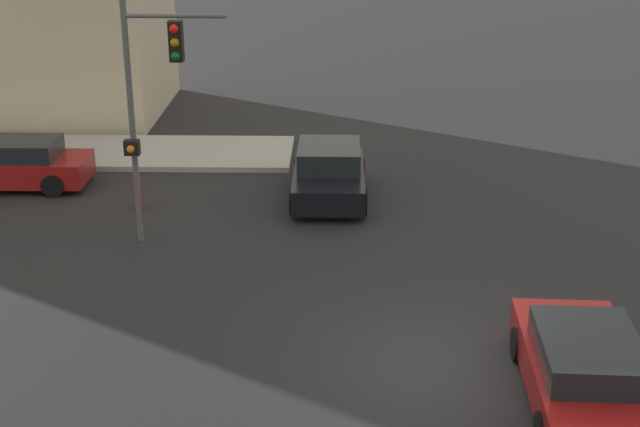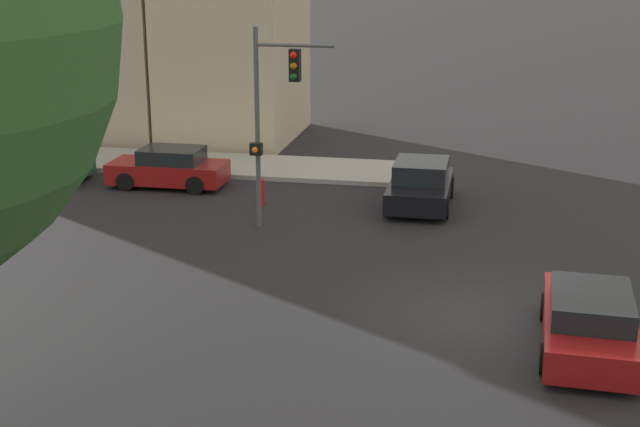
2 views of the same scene
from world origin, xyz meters
The scene contains 8 objects.
ground_plane centered at (0.00, 0.00, 0.00)m, with size 300.00×300.00×0.00m, color black.
rowhouse_backdrop centered at (17.98, 17.75, 5.65)m, with size 7.80×19.15×12.59m.
traffic_signal centered at (5.57, 5.97, 3.77)m, with size 0.56×2.43×5.85m.
crossing_car_0 centered at (-1.20, -2.34, 0.63)m, with size 4.42×2.07×1.31m.
crossing_car_1 centered at (8.72, 2.00, 0.68)m, with size 3.95×2.00×1.45m.
parked_car_0 centered at (9.44, 10.72, 0.65)m, with size 1.87×4.00×1.36m.
parked_car_1 centered at (9.35, 15.70, 0.65)m, with size 2.04×3.86×1.37m.
fire_hydrant centered at (7.77, 7.00, 0.49)m, with size 0.22×0.22×0.92m.
Camera 2 is at (-18.78, -0.17, 8.05)m, focal length 50.00 mm.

